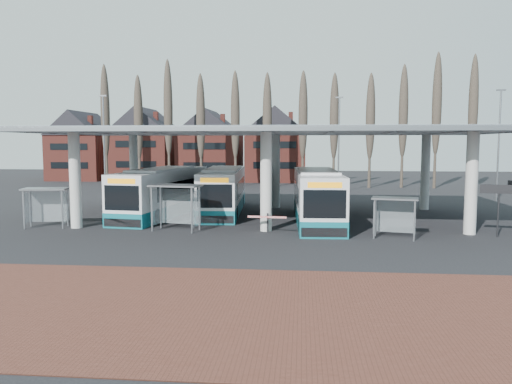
# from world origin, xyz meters

# --- Properties ---
(ground) EXTENTS (140.00, 140.00, 0.00)m
(ground) POSITION_xyz_m (0.00, 0.00, 0.00)
(ground) COLOR black
(ground) RESTS_ON ground
(brick_strip) EXTENTS (70.00, 10.00, 0.03)m
(brick_strip) POSITION_xyz_m (0.00, -12.00, 0.01)
(brick_strip) COLOR #562D22
(brick_strip) RESTS_ON ground
(station_canopy) EXTENTS (32.00, 16.00, 6.34)m
(station_canopy) POSITION_xyz_m (0.00, 8.00, 5.68)
(station_canopy) COLOR silver
(station_canopy) RESTS_ON ground
(poplar_row) EXTENTS (45.10, 1.10, 14.50)m
(poplar_row) POSITION_xyz_m (0.00, 33.00, 8.78)
(poplar_row) COLOR #473D33
(poplar_row) RESTS_ON ground
(townhouse_row) EXTENTS (36.80, 10.30, 12.25)m
(townhouse_row) POSITION_xyz_m (-15.75, 44.00, 5.94)
(townhouse_row) COLOR maroon
(townhouse_row) RESTS_ON ground
(lamp_post_a) EXTENTS (0.80, 0.16, 10.17)m
(lamp_post_a) POSITION_xyz_m (-18.00, 22.00, 5.34)
(lamp_post_a) COLOR slate
(lamp_post_a) RESTS_ON ground
(lamp_post_b) EXTENTS (0.80, 0.16, 10.17)m
(lamp_post_b) POSITION_xyz_m (6.00, 26.00, 5.34)
(lamp_post_b) COLOR slate
(lamp_post_b) RESTS_ON ground
(lamp_post_c) EXTENTS (0.80, 0.16, 10.17)m
(lamp_post_c) POSITION_xyz_m (20.00, 20.00, 5.34)
(lamp_post_c) COLOR slate
(lamp_post_c) RESTS_ON ground
(bus_0) EXTENTS (4.32, 12.83, 3.50)m
(bus_0) POSITION_xyz_m (-8.14, 8.68, 1.65)
(bus_0) COLOR silver
(bus_0) RESTS_ON ground
(bus_1) EXTENTS (3.42, 12.52, 3.44)m
(bus_1) POSITION_xyz_m (-3.88, 10.56, 1.62)
(bus_1) COLOR silver
(bus_1) RESTS_ON ground
(bus_2) EXTENTS (3.24, 12.86, 3.55)m
(bus_2) POSITION_xyz_m (3.16, 6.61, 1.67)
(bus_2) COLOR silver
(bus_2) RESTS_ON ground
(shelter_0) EXTENTS (2.89, 1.77, 2.51)m
(shelter_0) POSITION_xyz_m (-13.94, 2.52, 1.83)
(shelter_0) COLOR gray
(shelter_0) RESTS_ON ground
(shelter_1) EXTENTS (3.26, 2.04, 2.82)m
(shelter_1) POSITION_xyz_m (-5.46, 2.24, 2.05)
(shelter_1) COLOR gray
(shelter_1) RESTS_ON ground
(shelter_2) EXTENTS (2.70, 1.76, 2.31)m
(shelter_2) POSITION_xyz_m (7.36, 0.83, 1.68)
(shelter_2) COLOR gray
(shelter_2) RESTS_ON ground
(info_sign_0) EXTENTS (1.99, 0.55, 3.00)m
(info_sign_0) POSITION_xyz_m (13.25, 1.64, 2.51)
(info_sign_0) COLOR black
(info_sign_0) RESTS_ON ground
(barrier) EXTENTS (2.30, 0.72, 1.15)m
(barrier) POSITION_xyz_m (0.13, 1.68, 0.89)
(barrier) COLOR black
(barrier) RESTS_ON ground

